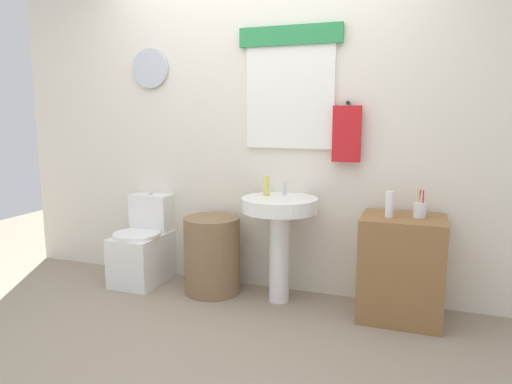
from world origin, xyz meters
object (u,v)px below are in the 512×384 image
object	(u,v)px
wooden_cabinet	(401,268)
toothbrush_cup	(420,209)
laundry_hamper	(212,255)
soap_bottle	(266,186)
toilet	(144,248)
lotion_bottle	(389,204)
pedestal_sink	(280,222)

from	to	relation	value
wooden_cabinet	toothbrush_cup	world-z (taller)	toothbrush_cup
laundry_hamper	soap_bottle	world-z (taller)	soap_bottle
laundry_hamper	wooden_cabinet	world-z (taller)	wooden_cabinet
toilet	laundry_hamper	bearing A→B (deg)	-2.76
laundry_hamper	lotion_bottle	distance (m)	1.40
laundry_hamper	pedestal_sink	world-z (taller)	pedestal_sink
lotion_bottle	laundry_hamper	bearing A→B (deg)	178.25
lotion_bottle	toothbrush_cup	size ratio (longest dim) A/B	0.94
wooden_cabinet	soap_bottle	bearing A→B (deg)	177.08
soap_bottle	laundry_hamper	bearing A→B (deg)	-173.29
pedestal_sink	wooden_cabinet	bearing A→B (deg)	-0.00
laundry_hamper	toilet	bearing A→B (deg)	177.24
wooden_cabinet	lotion_bottle	world-z (taller)	lotion_bottle
soap_bottle	toothbrush_cup	world-z (taller)	soap_bottle
pedestal_sink	lotion_bottle	world-z (taller)	lotion_bottle
toilet	pedestal_sink	size ratio (longest dim) A/B	0.93
lotion_bottle	soap_bottle	bearing A→B (deg)	174.20
pedestal_sink	laundry_hamper	bearing A→B (deg)	-180.00
soap_bottle	lotion_bottle	distance (m)	0.89
laundry_hamper	toothbrush_cup	bearing A→B (deg)	0.76
toilet	lotion_bottle	size ratio (longest dim) A/B	4.22
laundry_hamper	soap_bottle	bearing A→B (deg)	6.71
toilet	pedestal_sink	xyz separation A→B (m)	(1.18, -0.03, 0.32)
pedestal_sink	toothbrush_cup	size ratio (longest dim) A/B	4.23
wooden_cabinet	toilet	bearing A→B (deg)	179.14
toilet	wooden_cabinet	distance (m)	2.05
lotion_bottle	toothbrush_cup	world-z (taller)	toothbrush_cup
toilet	laundry_hamper	size ratio (longest dim) A/B	1.23
lotion_bottle	toilet	bearing A→B (deg)	177.92
wooden_cabinet	toothbrush_cup	bearing A→B (deg)	11.83
wooden_cabinet	laundry_hamper	bearing A→B (deg)	180.00
wooden_cabinet	toothbrush_cup	distance (m)	0.42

